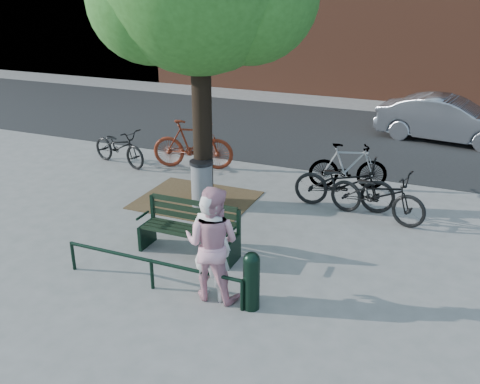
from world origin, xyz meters
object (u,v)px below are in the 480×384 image
at_px(park_bench, 190,227).
at_px(parked_car, 448,120).
at_px(bollard, 251,279).
at_px(person_left, 211,246).
at_px(litter_bin, 202,183).
at_px(bicycle_c, 344,184).
at_px(person_right, 212,244).

xyz_separation_m(park_bench, parked_car, (3.67, 8.99, 0.17)).
bearing_deg(bollard, person_left, 176.04).
distance_m(bollard, litter_bin, 3.87).
height_order(park_bench, person_left, person_left).
bearing_deg(bicycle_c, parked_car, -18.72).
bearing_deg(bicycle_c, person_left, 162.12).
height_order(person_right, bollard, person_right).
relative_size(person_left, bollard, 1.87).
bearing_deg(bicycle_c, litter_bin, 107.55).
distance_m(person_left, person_right, 0.04).
xyz_separation_m(bicycle_c, parked_car, (1.66, 6.04, 0.11)).
height_order(person_right, litter_bin, person_right).
bearing_deg(bollard, parked_car, 78.46).
relative_size(bollard, litter_bin, 0.91).
height_order(person_right, bicycle_c, person_right).
height_order(person_left, parked_car, person_left).
relative_size(person_right, litter_bin, 1.77).
relative_size(bollard, parked_car, 0.23).
bearing_deg(parked_car, person_right, 173.18).
distance_m(park_bench, person_left, 1.52).
distance_m(litter_bin, parked_car, 8.35).
bearing_deg(parked_car, bollard, 176.76).
bearing_deg(person_right, person_left, 87.82).
bearing_deg(person_left, person_right, -83.87).
bearing_deg(person_left, park_bench, -43.79).
height_order(park_bench, person_right, person_right).
bearing_deg(litter_bin, parked_car, 58.10).
height_order(person_right, parked_car, person_right).
distance_m(park_bench, bollard, 1.98).
distance_m(park_bench, litter_bin, 2.04).
bearing_deg(park_bench, bollard, -36.27).
bearing_deg(person_right, parked_car, -107.29).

